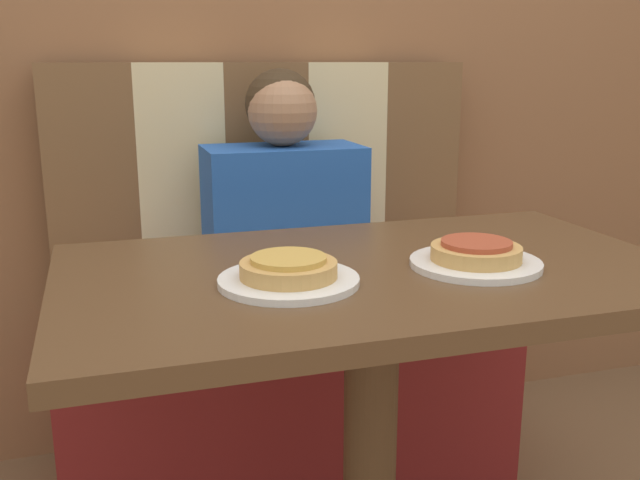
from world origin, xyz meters
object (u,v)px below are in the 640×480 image
plate_left (289,281)px  plate_right (475,263)px  pizza_right (476,251)px  person (284,214)px  pizza_left (289,268)px

plate_left → plate_right: size_ratio=1.00×
plate_left → pizza_right: 0.34m
plate_right → pizza_right: (-0.00, 0.00, 0.02)m
plate_right → person: bearing=103.8°
pizza_right → plate_left: bearing=180.0°
plate_left → pizza_right: (0.34, 0.00, 0.02)m
plate_left → plate_right: 0.34m
plate_right → pizza_right: bearing=180.0°
person → plate_left: 0.71m
person → pizza_left: bearing=-103.8°
pizza_left → pizza_right: 0.34m
plate_left → pizza_left: size_ratio=1.46×
pizza_right → person: bearing=103.8°
person → plate_left: person is taller
person → pizza_left: size_ratio=4.36×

